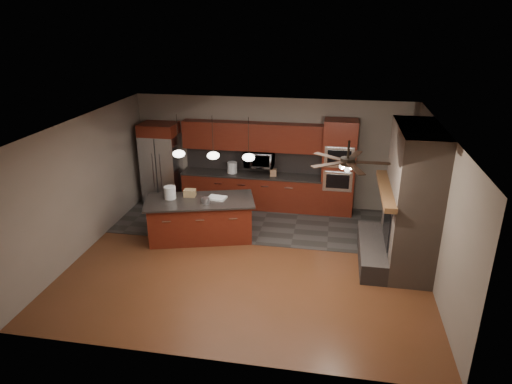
% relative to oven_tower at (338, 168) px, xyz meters
% --- Properties ---
extents(ground, '(7.00, 7.00, 0.00)m').
position_rel_oven_tower_xyz_m(ground, '(-1.70, -2.69, -1.19)').
color(ground, '#592E1A').
rests_on(ground, ground).
extents(ceiling, '(7.00, 6.00, 0.02)m').
position_rel_oven_tower_xyz_m(ceiling, '(-1.70, -2.69, 1.61)').
color(ceiling, white).
rests_on(ceiling, back_wall).
extents(back_wall, '(7.00, 0.02, 2.80)m').
position_rel_oven_tower_xyz_m(back_wall, '(-1.70, 0.31, 0.21)').
color(back_wall, gray).
rests_on(back_wall, ground).
extents(right_wall, '(0.02, 6.00, 2.80)m').
position_rel_oven_tower_xyz_m(right_wall, '(1.80, -2.69, 0.21)').
color(right_wall, gray).
rests_on(right_wall, ground).
extents(left_wall, '(0.02, 6.00, 2.80)m').
position_rel_oven_tower_xyz_m(left_wall, '(-5.20, -2.69, 0.21)').
color(left_wall, gray).
rests_on(left_wall, ground).
extents(slate_tile_patch, '(7.00, 2.40, 0.01)m').
position_rel_oven_tower_xyz_m(slate_tile_patch, '(-1.70, -0.89, -1.19)').
color(slate_tile_patch, '#353230').
rests_on(slate_tile_patch, ground).
extents(fireplace_column, '(1.30, 2.10, 2.80)m').
position_rel_oven_tower_xyz_m(fireplace_column, '(1.34, -2.29, 0.11)').
color(fireplace_column, '#725E51').
rests_on(fireplace_column, ground).
extents(back_cabinetry, '(3.59, 0.64, 2.20)m').
position_rel_oven_tower_xyz_m(back_cabinetry, '(-2.18, 0.05, -0.30)').
color(back_cabinetry, '#591D10').
rests_on(back_cabinetry, ground).
extents(oven_tower, '(0.80, 0.63, 2.38)m').
position_rel_oven_tower_xyz_m(oven_tower, '(0.00, 0.00, 0.00)').
color(oven_tower, '#591D10').
rests_on(oven_tower, ground).
extents(microwave, '(0.73, 0.41, 0.50)m').
position_rel_oven_tower_xyz_m(microwave, '(-1.98, 0.06, 0.11)').
color(microwave, silver).
rests_on(microwave, back_cabinetry).
extents(refrigerator, '(0.92, 0.75, 2.13)m').
position_rel_oven_tower_xyz_m(refrigerator, '(-4.55, -0.07, -0.13)').
color(refrigerator, silver).
rests_on(refrigerator, ground).
extents(kitchen_island, '(2.56, 1.67, 0.92)m').
position_rel_oven_tower_xyz_m(kitchen_island, '(-2.96, -1.95, -0.73)').
color(kitchen_island, '#591D10').
rests_on(kitchen_island, ground).
extents(white_bucket, '(0.33, 0.33, 0.27)m').
position_rel_oven_tower_xyz_m(white_bucket, '(-3.62, -1.98, -0.13)').
color(white_bucket, silver).
rests_on(white_bucket, kitchen_island).
extents(paint_can, '(0.23, 0.23, 0.12)m').
position_rel_oven_tower_xyz_m(paint_can, '(-2.77, -2.10, -0.21)').
color(paint_can, silver).
rests_on(paint_can, kitchen_island).
extents(paint_tray, '(0.42, 0.32, 0.04)m').
position_rel_oven_tower_xyz_m(paint_tray, '(-2.60, -1.82, -0.25)').
color(paint_tray, white).
rests_on(paint_tray, kitchen_island).
extents(cardboard_box, '(0.27, 0.20, 0.16)m').
position_rel_oven_tower_xyz_m(cardboard_box, '(-3.23, -1.78, -0.19)').
color(cardboard_box, '#94764C').
rests_on(cardboard_box, kitchen_island).
extents(counter_bucket, '(0.28, 0.28, 0.28)m').
position_rel_oven_tower_xyz_m(counter_bucket, '(-2.67, 0.01, -0.15)').
color(counter_bucket, silver).
rests_on(counter_bucket, back_cabinetry).
extents(counter_box, '(0.17, 0.14, 0.18)m').
position_rel_oven_tower_xyz_m(counter_box, '(-1.60, -0.04, -0.20)').
color(counter_box, '#A17453').
rests_on(counter_box, back_cabinetry).
extents(pendant_left, '(0.26, 0.26, 0.92)m').
position_rel_oven_tower_xyz_m(pendant_left, '(-3.35, -1.99, 0.77)').
color(pendant_left, black).
rests_on(pendant_left, ceiling).
extents(pendant_center, '(0.26, 0.26, 0.92)m').
position_rel_oven_tower_xyz_m(pendant_center, '(-2.60, -1.99, 0.77)').
color(pendant_center, black).
rests_on(pendant_center, ceiling).
extents(pendant_right, '(0.26, 0.26, 0.92)m').
position_rel_oven_tower_xyz_m(pendant_right, '(-1.85, -1.99, 0.77)').
color(pendant_right, black).
rests_on(pendant_right, ceiling).
extents(ceiling_fan, '(1.27, 1.33, 0.41)m').
position_rel_oven_tower_xyz_m(ceiling_fan, '(0.10, -3.49, 1.27)').
color(ceiling_fan, black).
rests_on(ceiling_fan, ceiling).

